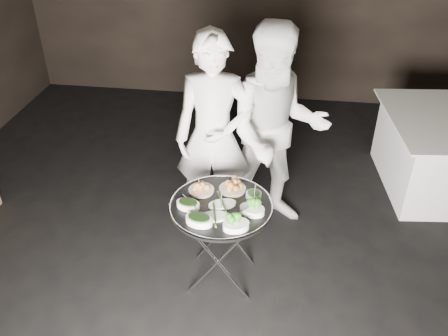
# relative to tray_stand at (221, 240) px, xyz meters

# --- Properties ---
(floor) EXTENTS (6.00, 7.00, 0.05)m
(floor) POSITION_rel_tray_stand_xyz_m (-0.07, -0.03, -0.42)
(floor) COLOR black
(floor) RESTS_ON ground
(tray_stand) EXTENTS (0.48, 0.41, 0.71)m
(tray_stand) POSITION_rel_tray_stand_xyz_m (0.00, 0.00, 0.00)
(tray_stand) COLOR silver
(tray_stand) RESTS_ON floor
(serving_tray) EXTENTS (0.75, 0.75, 0.04)m
(serving_tray) POSITION_rel_tray_stand_xyz_m (0.00, 0.00, 0.32)
(serving_tray) COLOR black
(serving_tray) RESTS_ON tray_stand
(potato_plate_a) EXTENTS (0.19, 0.19, 0.07)m
(potato_plate_a) POSITION_rel_tray_stand_xyz_m (-0.17, 0.15, 0.36)
(potato_plate_a) COLOR beige
(potato_plate_a) RESTS_ON serving_tray
(potato_plate_b) EXTENTS (0.21, 0.21, 0.07)m
(potato_plate_b) POSITION_rel_tray_stand_xyz_m (0.06, 0.20, 0.36)
(potato_plate_b) COLOR beige
(potato_plate_b) RESTS_ON serving_tray
(greens_bowl) EXTENTS (0.11, 0.11, 0.07)m
(greens_bowl) POSITION_rel_tray_stand_xyz_m (0.22, 0.12, 0.36)
(greens_bowl) COLOR white
(greens_bowl) RESTS_ON serving_tray
(asparagus_plate_a) EXTENTS (0.23, 0.18, 0.04)m
(asparagus_plate_a) POSITION_rel_tray_stand_xyz_m (0.01, -0.00, 0.35)
(asparagus_plate_a) COLOR white
(asparagus_plate_a) RESTS_ON serving_tray
(asparagus_plate_b) EXTENTS (0.22, 0.15, 0.04)m
(asparagus_plate_b) POSITION_rel_tray_stand_xyz_m (-0.02, -0.15, 0.35)
(asparagus_plate_b) COLOR white
(asparagus_plate_b) RESTS_ON serving_tray
(spinach_bowl_a) EXTENTS (0.19, 0.15, 0.07)m
(spinach_bowl_a) POSITION_rel_tray_stand_xyz_m (-0.23, -0.06, 0.36)
(spinach_bowl_a) COLOR white
(spinach_bowl_a) RESTS_ON serving_tray
(spinach_bowl_b) EXTENTS (0.21, 0.16, 0.08)m
(spinach_bowl_b) POSITION_rel_tray_stand_xyz_m (-0.12, -0.22, 0.37)
(spinach_bowl_b) COLOR white
(spinach_bowl_b) RESTS_ON serving_tray
(broccoli_bowl_a) EXTENTS (0.20, 0.16, 0.07)m
(broccoli_bowl_a) POSITION_rel_tray_stand_xyz_m (0.23, -0.06, 0.36)
(broccoli_bowl_a) COLOR white
(broccoli_bowl_a) RESTS_ON serving_tray
(broccoli_bowl_b) EXTENTS (0.21, 0.18, 0.07)m
(broccoli_bowl_b) POSITION_rel_tray_stand_xyz_m (0.14, -0.24, 0.36)
(broccoli_bowl_b) COLOR white
(broccoli_bowl_b) RESTS_ON serving_tray
(serving_utensils) EXTENTS (0.58, 0.41, 0.01)m
(serving_utensils) POSITION_rel_tray_stand_xyz_m (0.02, 0.07, 0.38)
(serving_utensils) COLOR silver
(serving_utensils) RESTS_ON serving_tray
(waiter_left) EXTENTS (0.67, 0.46, 1.77)m
(waiter_left) POSITION_rel_tray_stand_xyz_m (-0.16, 0.68, 0.49)
(waiter_left) COLOR white
(waiter_left) RESTS_ON floor
(waiter_right) EXTENTS (1.01, 0.86, 1.83)m
(waiter_right) POSITION_rel_tray_stand_xyz_m (0.34, 0.81, 0.51)
(waiter_right) COLOR white
(waiter_right) RESTS_ON floor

